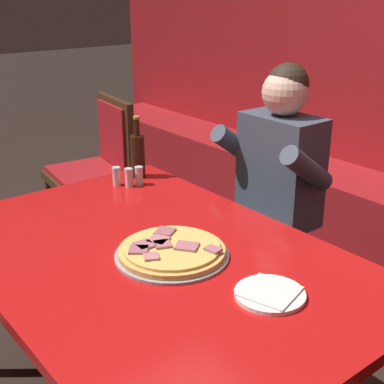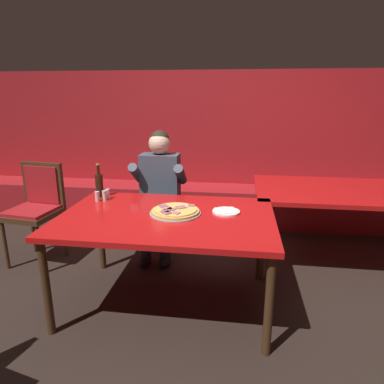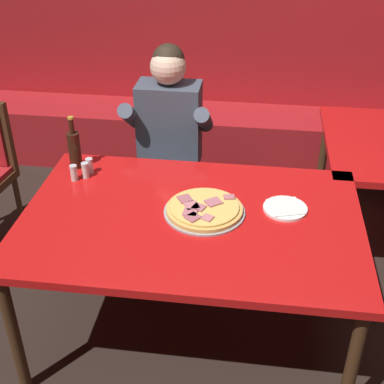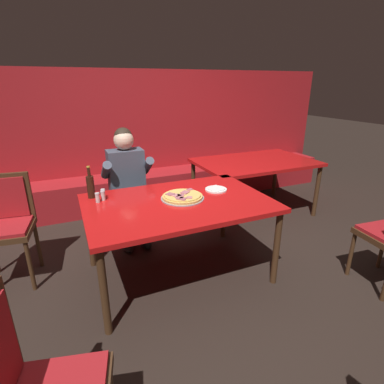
{
  "view_description": "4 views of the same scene",
  "coord_description": "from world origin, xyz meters",
  "views": [
    {
      "loc": [
        1.35,
        -0.9,
        1.6
      ],
      "look_at": [
        -0.1,
        0.25,
        0.88
      ],
      "focal_mm": 50.0,
      "sensor_mm": 36.0,
      "label": 1
    },
    {
      "loc": [
        0.52,
        -2.35,
        1.61
      ],
      "look_at": [
        0.17,
        0.14,
        0.89
      ],
      "focal_mm": 32.0,
      "sensor_mm": 36.0,
      "label": 2
    },
    {
      "loc": [
        0.28,
        -2.04,
        2.16
      ],
      "look_at": [
        -0.02,
        0.17,
        0.77
      ],
      "focal_mm": 50.0,
      "sensor_mm": 36.0,
      "label": 3
    },
    {
      "loc": [
        -0.86,
        -2.27,
        1.72
      ],
      "look_at": [
        0.15,
        0.04,
        0.79
      ],
      "focal_mm": 28.0,
      "sensor_mm": 36.0,
      "label": 4
    }
  ],
  "objects": [
    {
      "name": "beer_bottle",
      "position": [
        -0.68,
        0.39,
        0.85
      ],
      "size": [
        0.07,
        0.07,
        0.29
      ],
      "color": "black",
      "rests_on": "main_dining_table"
    },
    {
      "name": "diner_seated_blue_shirt",
      "position": [
        -0.26,
        0.83,
        0.71
      ],
      "size": [
        0.53,
        0.53,
        1.27
      ],
      "color": "black",
      "rests_on": "ground_plane"
    },
    {
      "name": "plate_white_paper",
      "position": [
        0.44,
        0.12,
        0.75
      ],
      "size": [
        0.21,
        0.21,
        0.02
      ],
      "color": "white",
      "rests_on": "main_dining_table"
    },
    {
      "name": "shaker_red_pepper_flakes",
      "position": [
        -0.64,
        0.25,
        0.78
      ],
      "size": [
        0.04,
        0.04,
        0.09
      ],
      "color": "silver",
      "rests_on": "main_dining_table"
    },
    {
      "name": "dining_chair_near_left",
      "position": [
        -1.41,
        0.57,
        0.58
      ],
      "size": [
        0.49,
        0.49,
        0.97
      ],
      "color": "#422816",
      "rests_on": "ground_plane"
    },
    {
      "name": "shaker_oregano",
      "position": [
        -0.59,
        0.33,
        0.78
      ],
      "size": [
        0.04,
        0.04,
        0.09
      ],
      "color": "silver",
      "rests_on": "main_dining_table"
    },
    {
      "name": "pizza",
      "position": [
        0.06,
        0.04,
        0.76
      ],
      "size": [
        0.39,
        0.39,
        0.05
      ],
      "color": "#9E9EA3",
      "rests_on": "main_dining_table"
    },
    {
      "name": "shaker_black_pepper",
      "position": [
        -0.59,
        0.28,
        0.78
      ],
      "size": [
        0.04,
        0.04,
        0.09
      ],
      "color": "silver",
      "rests_on": "main_dining_table"
    },
    {
      "name": "main_dining_table",
      "position": [
        0.0,
        0.0,
        0.68
      ],
      "size": [
        1.59,
        1.06,
        0.74
      ],
      "color": "#422816",
      "rests_on": "ground_plane"
    }
  ]
}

